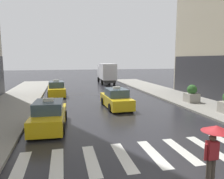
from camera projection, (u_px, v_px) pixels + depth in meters
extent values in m
cube|color=silver|center=(20.00, 168.00, 7.91)|extent=(0.50, 2.80, 0.01)
cube|color=silver|center=(57.00, 164.00, 8.21)|extent=(0.50, 2.80, 0.01)
cube|color=silver|center=(91.00, 160.00, 8.51)|extent=(0.50, 2.80, 0.01)
cube|color=silver|center=(123.00, 157.00, 8.82)|extent=(0.50, 2.80, 0.01)
cube|color=silver|center=(153.00, 153.00, 9.12)|extent=(0.50, 2.80, 0.01)
cube|color=silver|center=(181.00, 150.00, 9.42)|extent=(0.50, 2.80, 0.01)
cube|color=silver|center=(208.00, 148.00, 9.72)|extent=(0.50, 2.80, 0.01)
cube|color=yellow|center=(49.00, 118.00, 12.55)|extent=(2.05, 4.59, 0.84)
cube|color=#384C5B|center=(49.00, 107.00, 12.34)|extent=(1.72, 2.19, 0.64)
cube|color=silver|center=(48.00, 100.00, 12.29)|extent=(0.61, 0.27, 0.18)
cylinder|color=black|center=(38.00, 117.00, 13.75)|extent=(0.26, 0.67, 0.66)
cylinder|color=black|center=(65.00, 116.00, 14.04)|extent=(0.26, 0.67, 0.66)
cylinder|color=black|center=(30.00, 130.00, 11.12)|extent=(0.26, 0.67, 0.66)
cylinder|color=black|center=(63.00, 129.00, 11.41)|extent=(0.26, 0.67, 0.66)
cube|color=#F2EAB2|center=(44.00, 109.00, 14.65)|extent=(0.20, 0.05, 0.14)
cube|color=#F2EAB2|center=(62.00, 109.00, 14.86)|extent=(0.20, 0.05, 0.14)
cube|color=yellow|center=(116.00, 101.00, 17.80)|extent=(1.94, 4.55, 0.84)
cube|color=#384C5B|center=(116.00, 92.00, 17.60)|extent=(1.66, 2.15, 0.64)
cube|color=silver|center=(116.00, 88.00, 17.54)|extent=(0.61, 0.26, 0.18)
cylinder|color=black|center=(103.00, 101.00, 18.90)|extent=(0.24, 0.67, 0.66)
cylinder|color=black|center=(121.00, 100.00, 19.34)|extent=(0.24, 0.67, 0.66)
cylinder|color=black|center=(110.00, 108.00, 16.32)|extent=(0.24, 0.67, 0.66)
cylinder|color=black|center=(131.00, 106.00, 16.75)|extent=(0.24, 0.67, 0.66)
cube|color=#F2EAB2|center=(103.00, 96.00, 19.80)|extent=(0.20, 0.05, 0.14)
cube|color=#F2EAB2|center=(116.00, 96.00, 20.12)|extent=(0.20, 0.05, 0.14)
cube|color=yellow|center=(56.00, 91.00, 23.65)|extent=(2.03, 4.59, 0.84)
cube|color=#384C5B|center=(56.00, 84.00, 23.45)|extent=(1.71, 2.18, 0.64)
cube|color=silver|center=(56.00, 81.00, 23.40)|extent=(0.61, 0.27, 0.18)
cylinder|color=black|center=(49.00, 91.00, 24.74)|extent=(0.25, 0.67, 0.66)
cylinder|color=black|center=(64.00, 91.00, 25.20)|extent=(0.25, 0.67, 0.66)
cylinder|color=black|center=(48.00, 95.00, 22.17)|extent=(0.25, 0.67, 0.66)
cylinder|color=black|center=(65.00, 94.00, 22.64)|extent=(0.25, 0.67, 0.66)
cube|color=#F2EAB2|center=(51.00, 88.00, 25.63)|extent=(0.20, 0.05, 0.14)
cube|color=#F2EAB2|center=(61.00, 88.00, 25.98)|extent=(0.20, 0.05, 0.14)
cube|color=#2D2D2D|center=(107.00, 80.00, 35.33)|extent=(2.07, 6.67, 0.40)
cube|color=silver|center=(104.00, 71.00, 38.37)|extent=(2.17, 1.88, 2.10)
cube|color=#384C5B|center=(103.00, 69.00, 39.21)|extent=(1.89, 0.12, 0.95)
cube|color=silver|center=(108.00, 71.00, 34.25)|extent=(2.39, 4.89, 2.50)
cylinder|color=black|center=(98.00, 79.00, 38.19)|extent=(0.32, 0.91, 0.90)
cylinder|color=black|center=(109.00, 79.00, 38.56)|extent=(0.32, 0.91, 0.90)
cylinder|color=black|center=(102.00, 82.00, 33.78)|extent=(0.32, 0.91, 0.90)
cylinder|color=black|center=(114.00, 82.00, 34.15)|extent=(0.32, 0.91, 0.90)
cylinder|color=#473D33|center=(208.00, 171.00, 6.92)|extent=(0.14, 0.14, 0.82)
cylinder|color=#473D33|center=(213.00, 170.00, 6.97)|extent=(0.14, 0.14, 0.82)
cube|color=maroon|center=(212.00, 150.00, 6.84)|extent=(0.36, 0.24, 0.60)
sphere|color=brown|center=(213.00, 138.00, 6.78)|extent=(0.22, 0.22, 0.22)
cylinder|color=maroon|center=(206.00, 152.00, 6.80)|extent=(0.09, 0.09, 0.55)
cylinder|color=maroon|center=(218.00, 151.00, 6.90)|extent=(0.09, 0.09, 0.55)
cylinder|color=#4C4C4C|center=(216.00, 141.00, 6.83)|extent=(0.02, 0.02, 1.00)
cone|color=maroon|center=(217.00, 128.00, 6.77)|extent=(0.96, 0.96, 0.20)
cube|color=#A8A399|center=(192.00, 98.00, 19.44)|extent=(1.10, 1.10, 0.80)
sphere|color=#33662D|center=(192.00, 90.00, 19.33)|extent=(0.90, 0.90, 0.90)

